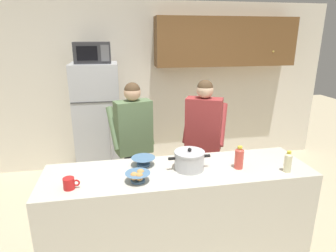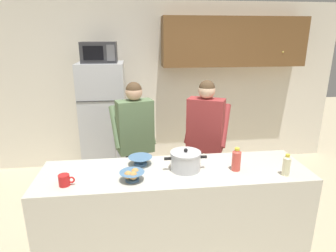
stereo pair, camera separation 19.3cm
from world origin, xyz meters
TOP-DOWN VIEW (x-y plane):
  - back_wall_unit at (0.27, 2.25)m, footprint 6.00×0.48m
  - kitchen_island at (0.00, 0.00)m, footprint 2.44×0.68m
  - refrigerator at (-0.80, 1.85)m, footprint 0.64×0.68m
  - microwave at (-0.80, 1.83)m, footprint 0.48×0.37m
  - person_near_pot at (-0.35, 0.84)m, footprint 0.56×0.50m
  - person_by_sink at (0.46, 0.76)m, footprint 0.60×0.56m
  - cooking_pot at (0.09, -0.00)m, footprint 0.39×0.28m
  - coffee_mug at (-0.93, -0.17)m, footprint 0.13×0.09m
  - bread_bowl at (-0.39, -0.15)m, footprint 0.21×0.21m
  - empty_bowl at (-0.31, 0.15)m, footprint 0.23×0.23m
  - bottle_near_edge at (0.55, -0.06)m, footprint 0.08×0.08m
  - bottle_mid_counter at (0.95, -0.21)m, footprint 0.07×0.07m

SIDE VIEW (x-z plane):
  - kitchen_island at x=0.00m, z-range 0.00..0.92m
  - refrigerator at x=-0.80m, z-range 0.00..1.73m
  - empty_bowl at x=-0.31m, z-range 0.93..1.01m
  - coffee_mug at x=-0.93m, z-range 0.92..1.02m
  - bread_bowl at x=-0.39m, z-range 0.92..1.02m
  - person_near_pot at x=-0.35m, z-range 0.19..1.80m
  - cooking_pot at x=0.09m, z-range 0.90..1.11m
  - person_by_sink at x=0.46m, z-range 0.20..1.82m
  - bottle_mid_counter at x=0.95m, z-range 0.92..1.11m
  - bottle_near_edge at x=0.55m, z-range 0.92..1.13m
  - back_wall_unit at x=0.27m, z-range 0.16..2.76m
  - microwave at x=-0.80m, z-range 1.73..2.01m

